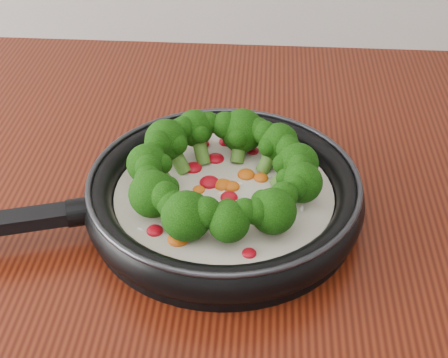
{
  "coord_description": "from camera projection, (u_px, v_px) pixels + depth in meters",
  "views": [
    {
      "loc": [
        -0.04,
        0.47,
        1.38
      ],
      "look_at": [
        -0.08,
        1.05,
        0.95
      ],
      "focal_mm": 53.14,
      "sensor_mm": 36.0,
      "label": 1
    }
  ],
  "objects": [
    {
      "name": "skillet",
      "position": [
        221.0,
        191.0,
        0.72
      ],
      "size": [
        0.51,
        0.38,
        0.09
      ],
      "color": "black",
      "rests_on": "counter"
    }
  ]
}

